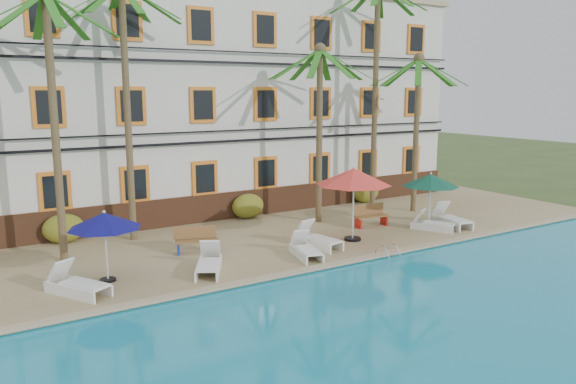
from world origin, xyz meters
TOP-DOWN VIEW (x-y plane):
  - ground at (0.00, 0.00)m, footprint 100.00×100.00m
  - pool_deck at (0.00, 5.00)m, footprint 30.00×12.00m
  - swimming_pool at (0.00, -7.00)m, footprint 26.00×12.00m
  - pool_coping at (0.00, -0.90)m, footprint 30.00×0.35m
  - hotel_building at (0.00, 9.98)m, footprint 25.40×6.44m
  - palm_a at (-7.80, 4.23)m, footprint 4.37×4.37m
  - palm_b at (-5.02, 5.72)m, footprint 4.37×4.37m
  - palm_c at (2.66, 4.42)m, footprint 4.37×4.37m
  - palm_d at (6.37, 5.23)m, footprint 4.37×4.37m
  - palm_e at (7.73, 3.87)m, footprint 4.37×4.37m
  - shrub_left at (-7.37, 6.60)m, footprint 1.50×0.90m
  - shrub_mid at (0.37, 6.60)m, footprint 1.50×0.90m
  - shrub_right at (7.10, 6.60)m, footprint 1.50×0.90m
  - umbrella_blue at (-7.10, 1.41)m, footprint 2.15×2.15m
  - umbrella_red at (2.00, 1.22)m, footprint 2.84×2.84m
  - umbrella_green at (5.89, 1.09)m, footprint 2.32×2.32m
  - lounger_a at (-8.11, 0.75)m, footprint 1.58×2.05m
  - lounger_b at (-4.20, 0.57)m, footprint 1.54×2.03m
  - lounger_c at (-0.73, 0.34)m, footprint 1.05×1.90m
  - lounger_d at (0.31, 1.17)m, footprint 1.02×2.08m
  - lounger_e at (5.74, 0.74)m, footprint 1.39×1.84m
  - lounger_f at (6.84, 0.82)m, footprint 1.07×2.16m
  - bench_left at (-3.65, 2.81)m, footprint 1.57×0.93m
  - bench_right at (4.02, 2.59)m, footprint 1.54×0.61m
  - pool_ladder at (1.77, -1.00)m, footprint 0.54×0.74m

SIDE VIEW (x-z plane):
  - ground at x=0.00m, z-range 0.00..0.00m
  - swimming_pool at x=0.00m, z-range 0.00..0.20m
  - pool_deck at x=0.00m, z-range 0.00..0.25m
  - pool_ladder at x=1.77m, z-range -0.12..0.62m
  - pool_coping at x=0.00m, z-range 0.25..0.31m
  - lounger_e at x=5.74m, z-range 0.10..0.93m
  - lounger_c at x=-0.73m, z-range 0.10..0.95m
  - lounger_b at x=-4.20m, z-range 0.09..1.00m
  - lounger_a at x=-8.11m, z-range 0.09..1.02m
  - lounger_d at x=0.31m, z-range 0.09..1.02m
  - lounger_f at x=6.84m, z-range 0.08..1.05m
  - bench_left at x=-3.65m, z-range 0.26..1.18m
  - bench_right at x=4.02m, z-range 0.26..1.18m
  - shrub_left at x=-7.37m, z-range 0.25..1.35m
  - shrub_mid at x=0.37m, z-range 0.25..1.35m
  - shrub_right at x=7.10m, z-range 0.25..1.35m
  - umbrella_blue at x=-7.10m, z-range 1.00..3.16m
  - umbrella_green at x=5.89m, z-range 1.07..3.38m
  - umbrella_red at x=2.00m, z-range 1.25..4.08m
  - palm_e at x=7.73m, z-range 1.33..8.59m
  - palm_c at x=2.66m, z-range 1.35..8.87m
  - hotel_building at x=0.00m, z-range 0.26..10.49m
  - palm_a at x=-7.80m, z-range 1.44..10.23m
  - palm_b at x=-5.02m, z-range 1.49..11.02m
  - palm_d at x=6.37m, z-range 1.55..12.09m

